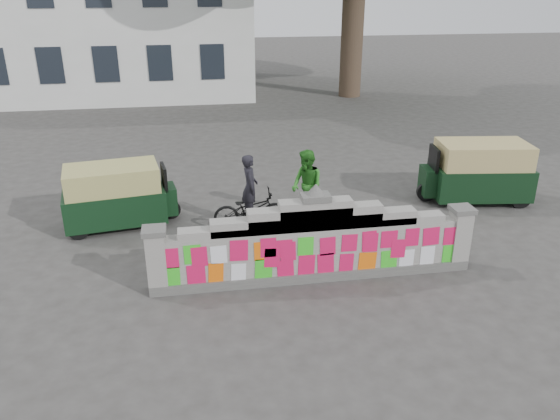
# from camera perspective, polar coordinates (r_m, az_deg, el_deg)

# --- Properties ---
(ground) EXTENTS (100.00, 100.00, 0.00)m
(ground) POSITION_cam_1_polar(r_m,az_deg,el_deg) (11.02, 3.51, -7.11)
(ground) COLOR #383533
(ground) RESTS_ON ground
(parapet_wall) EXTENTS (6.48, 0.44, 2.01)m
(parapet_wall) POSITION_cam_1_polar(r_m,az_deg,el_deg) (10.66, 3.61, -3.63)
(parapet_wall) COLOR #4C4C49
(parapet_wall) RESTS_ON ground
(building) EXTENTS (16.00, 10.00, 8.90)m
(building) POSITION_cam_1_polar(r_m,az_deg,el_deg) (31.66, -19.31, 18.99)
(building) COLOR silver
(building) RESTS_ON ground
(cyclist_bike) EXTENTS (1.76, 0.62, 0.92)m
(cyclist_bike) POSITION_cam_1_polar(r_m,az_deg,el_deg) (13.03, -3.11, 0.08)
(cyclist_bike) COLOR black
(cyclist_bike) RESTS_ON ground
(cyclist_rider) EXTENTS (0.38, 0.57, 1.56)m
(cyclist_rider) POSITION_cam_1_polar(r_m,az_deg,el_deg) (12.91, -3.14, 1.39)
(cyclist_rider) COLOR black
(cyclist_rider) RESTS_ON ground
(pedestrian) EXTENTS (0.91, 1.03, 1.77)m
(pedestrian) POSITION_cam_1_polar(r_m,az_deg,el_deg) (13.30, 2.82, 2.54)
(pedestrian) COLOR #297921
(pedestrian) RESTS_ON ground
(rickshaw_left) EXTENTS (2.78, 1.60, 1.50)m
(rickshaw_left) POSITION_cam_1_polar(r_m,az_deg,el_deg) (13.57, -16.67, 1.51)
(rickshaw_left) COLOR black
(rickshaw_left) RESTS_ON ground
(rickshaw_right) EXTENTS (2.97, 1.67, 1.61)m
(rickshaw_right) POSITION_cam_1_polar(r_m,az_deg,el_deg) (15.43, 19.97, 3.85)
(rickshaw_right) COLOR black
(rickshaw_right) RESTS_ON ground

